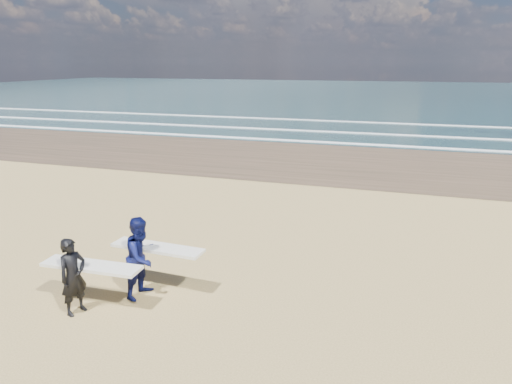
% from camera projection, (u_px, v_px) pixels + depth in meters
% --- Properties ---
extents(ocean, '(220.00, 100.00, 0.02)m').
position_uv_depth(ocean, '(495.00, 96.00, 69.58)').
color(ocean, '#1B383D').
rests_on(ocean, ground).
extents(surfer_near, '(2.22, 1.00, 1.67)m').
position_uv_depth(surfer_near, '(76.00, 275.00, 9.51)').
color(surfer_near, black).
rests_on(surfer_near, ground).
extents(surfer_far, '(2.22, 1.16, 1.86)m').
position_uv_depth(surfer_far, '(143.00, 256.00, 10.20)').
color(surfer_far, '#0B1043').
rests_on(surfer_far, ground).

